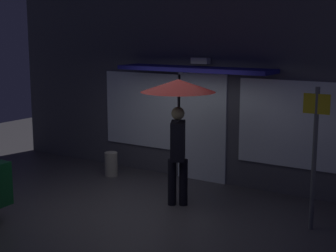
# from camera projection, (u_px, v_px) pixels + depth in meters

# --- Properties ---
(ground_plane) EXTENTS (18.00, 18.00, 0.00)m
(ground_plane) POSITION_uv_depth(u_px,v_px,m) (139.00, 210.00, 8.75)
(ground_plane) COLOR #423F44
(building_facade) EXTENTS (9.91, 1.00, 4.11)m
(building_facade) POSITION_uv_depth(u_px,v_px,m) (206.00, 81.00, 10.32)
(building_facade) COLOR #4C4C56
(building_facade) RESTS_ON ground
(person_with_umbrella) EXTENTS (1.28, 1.28, 2.22)m
(person_with_umbrella) POSITION_uv_depth(u_px,v_px,m) (178.00, 103.00, 8.71)
(person_with_umbrella) COLOR black
(person_with_umbrella) RESTS_ON ground
(street_sign_post) EXTENTS (0.40, 0.07, 2.20)m
(street_sign_post) POSITION_uv_depth(u_px,v_px,m) (315.00, 150.00, 7.70)
(street_sign_post) COLOR #595B60
(street_sign_post) RESTS_ON ground
(sidewalk_bollard) EXTENTS (0.27, 0.27, 0.51)m
(sidewalk_bollard) POSITION_uv_depth(u_px,v_px,m) (111.00, 164.00, 10.83)
(sidewalk_bollard) COLOR #9E998E
(sidewalk_bollard) RESTS_ON ground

